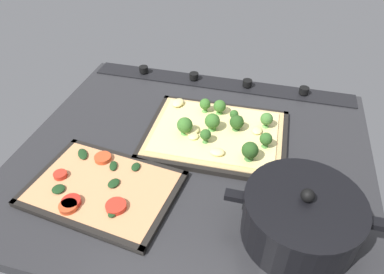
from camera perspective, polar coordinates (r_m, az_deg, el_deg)
name	(u,v)px	position (r cm, az deg, el deg)	size (l,w,h in cm)	color
ground_plane	(193,158)	(85.27, 0.14, -3.47)	(82.63, 72.96, 3.00)	#28282B
stove_control_panel	(220,83)	(110.06, 4.53, 8.71)	(79.33, 7.00, 2.60)	black
baking_tray_front	(216,136)	(89.05, 3.86, 0.21)	(35.29, 27.76, 1.30)	black
broccoli_pizza	(218,131)	(87.97, 4.17, 0.99)	(32.84, 25.30, 5.97)	tan
baking_tray_back	(103,189)	(78.05, -14.07, -8.16)	(32.81, 25.02, 1.30)	black
veggie_pizza_back	(101,187)	(77.57, -14.43, -7.84)	(30.14, 22.35, 1.90)	tan
cooking_pot	(301,218)	(68.06, 17.08, -12.34)	(27.94, 21.16, 12.18)	black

